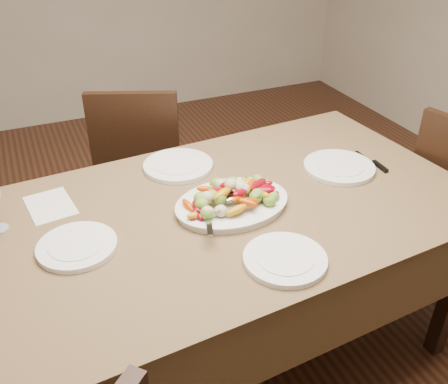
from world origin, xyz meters
TOP-DOWN VIEW (x-y plane):
  - dining_table at (0.17, 0.16)m, footprint 1.91×1.17m
  - chair_far at (0.11, 1.09)m, footprint 0.55×0.55m
  - serving_platter at (0.19, 0.14)m, footprint 0.43×0.33m
  - roasted_vegetables at (0.19, 0.14)m, footprint 0.35×0.25m
  - serving_spoon at (0.13, 0.10)m, footprint 0.28×0.15m
  - plate_left at (-0.35, 0.13)m, footprint 0.25×0.25m
  - plate_right at (0.71, 0.23)m, footprint 0.29×0.29m
  - plate_far at (0.11, 0.50)m, footprint 0.28×0.28m
  - plate_near at (0.22, -0.19)m, footprint 0.26×0.26m
  - menu_card at (-0.40, 0.42)m, footprint 0.18×0.23m
  - table_knife at (0.86, 0.21)m, footprint 0.03×0.20m

SIDE VIEW (x-z plane):
  - dining_table at x=0.17m, z-range 0.00..0.76m
  - chair_far at x=0.11m, z-range 0.00..0.95m
  - menu_card at x=-0.40m, z-range 0.76..0.76m
  - table_knife at x=0.86m, z-range 0.76..0.77m
  - plate_left at x=-0.35m, z-range 0.76..0.78m
  - plate_right at x=0.71m, z-range 0.76..0.78m
  - plate_far at x=0.11m, z-range 0.76..0.78m
  - plate_near at x=0.22m, z-range 0.76..0.78m
  - serving_platter at x=0.19m, z-range 0.76..0.78m
  - serving_spoon at x=0.13m, z-range 0.79..0.82m
  - roasted_vegetables at x=0.19m, z-range 0.78..0.87m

